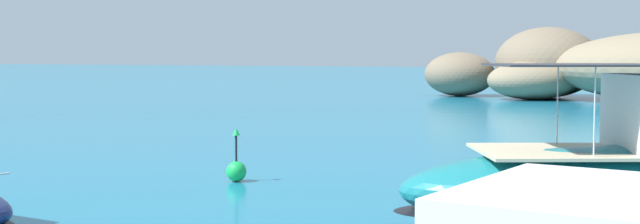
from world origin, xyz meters
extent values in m
ellipsoid|color=#756651|center=(1.87, 61.43, 1.96)|extent=(7.32, 6.67, 3.92)
ellipsoid|color=#756651|center=(-4.56, 62.74, 1.79)|extent=(8.07, 8.07, 3.57)
ellipsoid|color=#756651|center=(2.39, 63.08, 2.78)|extent=(10.06, 11.18, 5.56)
ellipsoid|color=#84755B|center=(1.85, 59.52, 1.47)|extent=(8.86, 8.46, 2.94)
cube|color=#C6B793|center=(11.14, 12.12, 1.64)|extent=(6.31, 4.79, 0.06)
cube|color=#333338|center=(10.20, 11.69, 3.30)|extent=(3.85, 3.51, 0.04)
cylinder|color=silver|center=(9.74, 12.69, 2.47)|extent=(0.03, 0.03, 1.66)
cylinder|color=silver|center=(10.65, 10.70, 2.47)|extent=(0.03, 0.03, 1.66)
sphere|color=green|center=(0.90, 15.14, 0.28)|extent=(0.56, 0.56, 0.56)
cylinder|color=black|center=(0.90, 15.14, 0.78)|extent=(0.06, 0.06, 1.00)
cone|color=green|center=(0.90, 15.14, 1.38)|extent=(0.20, 0.20, 0.20)
camera|label=1|loc=(12.04, -5.01, 3.53)|focal=47.23mm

